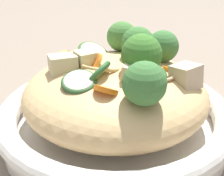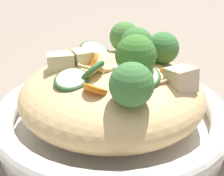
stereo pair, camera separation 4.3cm
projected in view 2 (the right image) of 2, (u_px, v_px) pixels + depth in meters
ground_plane at (112, 134)px, 0.46m from camera, size 3.00×3.00×0.00m
serving_bowl at (112, 118)px, 0.45m from camera, size 0.31×0.31×0.05m
noodle_heap at (112, 94)px, 0.43m from camera, size 0.24×0.24×0.09m
broccoli_florets at (138, 54)px, 0.40m from camera, size 0.21×0.11×0.07m
carrot_coins at (95, 63)px, 0.44m from camera, size 0.19×0.17×0.04m
zucchini_slices at (100, 69)px, 0.40m from camera, size 0.15×0.13×0.03m
chicken_chunks at (114, 70)px, 0.40m from camera, size 0.08×0.19×0.04m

